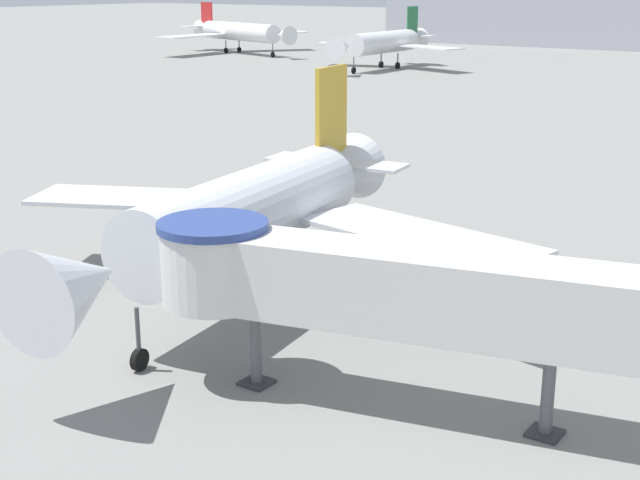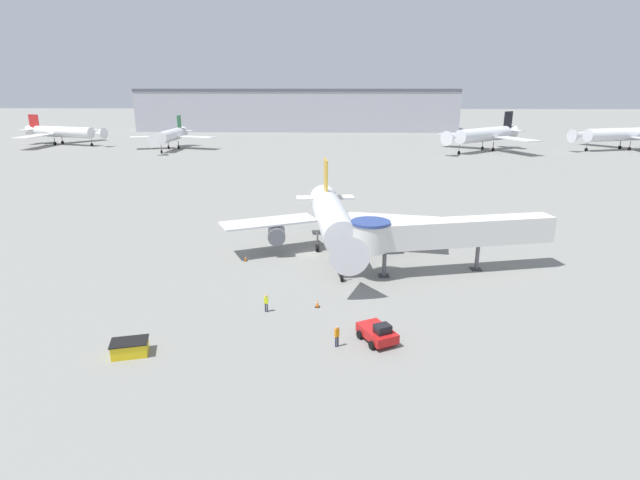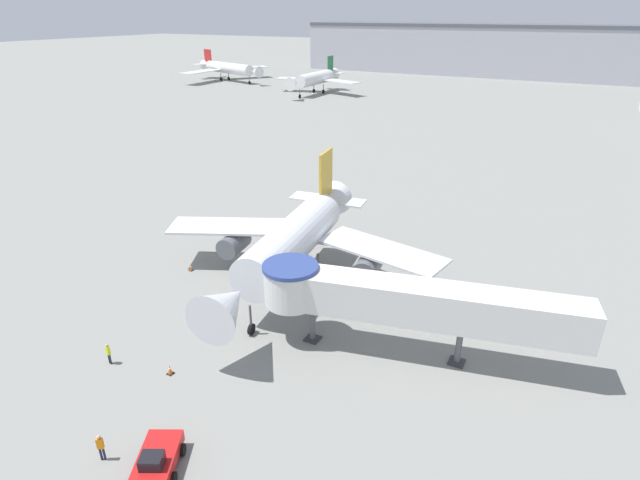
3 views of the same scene
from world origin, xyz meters
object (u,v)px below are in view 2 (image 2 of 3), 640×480
object	(u,v)px
background_jet_navy_tail	(621,134)
background_jet_green_tail	(171,135)
traffic_cone_port_wing	(246,258)
service_container_yellow	(130,348)
ground_crew_wing_walker	(337,335)
traffic_cone_near_nose	(317,304)
jet_bridge	(440,233)
ground_crew_marshaller	(266,302)
pushback_tug_red	(378,333)
background_jet_black_tail	(485,135)
main_airplane	(333,220)
background_jet_red_tail	(62,132)

from	to	relation	value
background_jet_navy_tail	background_jet_green_tail	size ratio (longest dim) A/B	1.23
traffic_cone_port_wing	service_container_yellow	bearing A→B (deg)	-103.05
ground_crew_wing_walker	traffic_cone_near_nose	bearing A→B (deg)	-105.86
service_container_yellow	traffic_cone_near_nose	size ratio (longest dim) A/B	4.31
jet_bridge	ground_crew_marshaller	bearing A→B (deg)	-161.41
background_jet_navy_tail	background_jet_green_tail	xyz separation A→B (m)	(-142.13, -4.15, -0.41)
ground_crew_wing_walker	jet_bridge	bearing A→B (deg)	-153.38
jet_bridge	service_container_yellow	distance (m)	32.62
ground_crew_wing_walker	ground_crew_marshaller	bearing A→B (deg)	-73.63
ground_crew_marshaller	background_jet_green_tail	bearing A→B (deg)	121.39
pushback_tug_red	background_jet_black_tail	size ratio (longest dim) A/B	0.13
traffic_cone_near_nose	service_container_yellow	bearing A→B (deg)	-146.96
pushback_tug_red	main_airplane	bearing A→B (deg)	72.79
traffic_cone_near_nose	ground_crew_marshaller	distance (m)	4.74
jet_bridge	background_jet_green_tail	world-z (taller)	background_jet_green_tail
ground_crew_wing_walker	background_jet_red_tail	xyz separation A→B (m)	(-94.83, 135.74, 3.37)
background_jet_red_tail	jet_bridge	bearing A→B (deg)	-120.69
background_jet_green_tail	traffic_cone_port_wing	bearing A→B (deg)	-67.71
background_jet_navy_tail	background_jet_black_tail	distance (m)	44.05
service_container_yellow	ground_crew_marshaller	bearing A→B (deg)	40.20
main_airplane	traffic_cone_near_nose	distance (m)	15.53
background_jet_black_tail	background_jet_green_tail	world-z (taller)	background_jet_black_tail
background_jet_black_tail	ground_crew_marshaller	bearing A→B (deg)	-64.92
pushback_tug_red	traffic_cone_port_wing	size ratio (longest dim) A/B	6.18
traffic_cone_near_nose	background_jet_black_tail	size ratio (longest dim) A/B	0.02
background_jet_navy_tail	main_airplane	bearing A→B (deg)	-58.74
background_jet_red_tail	background_jet_green_tail	distance (m)	43.20
jet_bridge	background_jet_navy_tail	size ratio (longest dim) A/B	0.65
ground_crew_wing_walker	pushback_tug_red	bearing A→B (deg)	166.27
jet_bridge	background_jet_black_tail	xyz separation A→B (m)	(34.11, 106.86, 0.59)
background_jet_red_tail	traffic_cone_near_nose	bearing A→B (deg)	-126.41
service_container_yellow	background_jet_green_tail	size ratio (longest dim) A/B	0.11
jet_bridge	service_container_yellow	bearing A→B (deg)	-158.13
pushback_tug_red	service_container_yellow	world-z (taller)	pushback_tug_red
main_airplane	service_container_yellow	world-z (taller)	main_airplane
main_airplane	background_jet_navy_tail	size ratio (longest dim) A/B	0.79
service_container_yellow	background_jet_green_tail	world-z (taller)	background_jet_green_tail
service_container_yellow	background_jet_red_tail	size ratio (longest dim) A/B	0.09
traffic_cone_port_wing	ground_crew_marshaller	xyz separation A→B (m)	(4.33, -13.49, 0.67)
pushback_tug_red	ground_crew_wing_walker	bearing A→B (deg)	168.79
background_jet_navy_tail	jet_bridge	bearing A→B (deg)	-53.51
ground_crew_marshaller	background_jet_navy_tail	xyz separation A→B (m)	(95.26, 122.10, 3.90)
main_airplane	traffic_cone_port_wing	bearing A→B (deg)	-172.77
traffic_cone_near_nose	background_jet_green_tail	size ratio (longest dim) A/B	0.03
main_airplane	background_jet_green_tail	distance (m)	114.63
traffic_cone_near_nose	background_jet_red_tail	bearing A→B (deg)	125.89
main_airplane	traffic_cone_near_nose	bearing A→B (deg)	-101.89
pushback_tug_red	background_jet_red_tail	world-z (taller)	background_jet_red_tail
main_airplane	jet_bridge	world-z (taller)	main_airplane
service_container_yellow	background_jet_navy_tail	xyz separation A→B (m)	(104.54, 129.94, 4.30)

